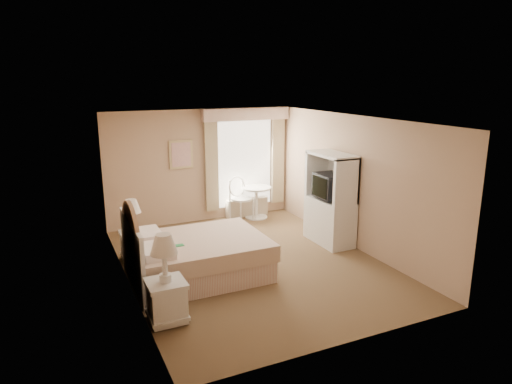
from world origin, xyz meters
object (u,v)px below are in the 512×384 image
nightstand_near (166,290)px  cafe_chair (240,195)px  round_table (256,197)px  bed (192,256)px  nightstand_far (133,238)px  armoire (330,206)px

nightstand_near → cafe_chair: 4.56m
round_table → bed: bearing=-132.6°
nightstand_far → armoire: bearing=-11.0°
armoire → nightstand_far: bearing=169.0°
bed → nightstand_far: bed is taller
bed → nightstand_near: (-0.72, -1.21, 0.10)m
nightstand_far → bed: bearing=-57.7°
bed → cafe_chair: (1.90, 2.52, 0.22)m
cafe_chair → nightstand_near: bearing=-142.8°
nightstand_near → cafe_chair: nightstand_near is taller
round_table → nightstand_far: bearing=-155.7°
round_table → cafe_chair: 0.42m
nightstand_near → cafe_chair: (2.62, 3.73, 0.12)m
bed → round_table: (2.31, 2.51, 0.13)m
nightstand_near → round_table: (3.03, 3.72, 0.03)m
bed → cafe_chair: size_ratio=2.15×
bed → cafe_chair: bed is taller
nightstand_far → round_table: 3.33m
armoire → round_table: bearing=106.6°
nightstand_far → round_table: size_ratio=1.49×
nightstand_near → nightstand_far: (-0.00, 2.35, -0.04)m
bed → nightstand_near: size_ratio=1.78×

